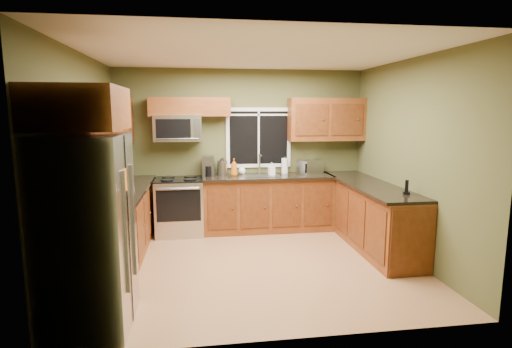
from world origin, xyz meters
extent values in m
plane|color=#9D6D45|center=(0.00, 0.00, 0.00)|extent=(4.20, 4.20, 0.00)
plane|color=white|center=(0.00, 0.00, 2.70)|extent=(4.20, 4.20, 0.00)
plane|color=#4B4E29|center=(0.00, 1.80, 1.35)|extent=(4.20, 0.00, 4.20)
plane|color=#4B4E29|center=(0.00, -1.80, 1.35)|extent=(4.20, 0.00, 4.20)
plane|color=#4B4E29|center=(-2.10, 0.00, 1.35)|extent=(0.00, 3.60, 3.60)
plane|color=#4B4E29|center=(2.10, 0.00, 1.35)|extent=(0.00, 3.60, 3.60)
cube|color=white|center=(0.30, 1.79, 1.55)|extent=(1.12, 0.03, 1.02)
cube|color=black|center=(0.30, 1.78, 1.55)|extent=(1.00, 0.01, 0.90)
cube|color=white|center=(0.30, 1.77, 1.55)|extent=(0.03, 0.01, 0.90)
cube|color=white|center=(0.30, 1.77, 1.94)|extent=(1.00, 0.01, 0.03)
cube|color=brown|center=(-1.80, 0.48, 0.45)|extent=(0.60, 2.65, 0.90)
cube|color=black|center=(-1.78, 0.48, 0.92)|extent=(0.65, 2.65, 0.04)
cube|color=brown|center=(0.42, 1.50, 0.45)|extent=(2.17, 0.60, 0.90)
cube|color=black|center=(0.42, 1.48, 0.92)|extent=(2.17, 0.65, 0.04)
cube|color=brown|center=(1.80, 0.55, 0.45)|extent=(0.60, 2.50, 0.90)
cube|color=#58290F|center=(1.80, -0.71, 0.45)|extent=(0.56, 0.02, 0.82)
cube|color=black|center=(1.78, 0.55, 0.92)|extent=(0.65, 2.50, 0.04)
cube|color=brown|center=(-1.94, 0.48, 1.86)|extent=(0.33, 2.65, 0.72)
cube|color=brown|center=(-0.85, 1.64, 2.07)|extent=(1.30, 0.33, 0.30)
cube|color=brown|center=(1.45, 1.64, 1.86)|extent=(1.30, 0.33, 0.72)
cube|color=brown|center=(-1.74, -1.30, 2.03)|extent=(0.72, 0.90, 0.38)
cube|color=#B7B7BC|center=(-1.74, -1.30, 0.90)|extent=(0.72, 0.90, 1.80)
cube|color=slate|center=(-1.37, -1.50, 0.95)|extent=(0.03, 0.04, 1.10)
cube|color=slate|center=(-1.37, -1.10, 0.95)|extent=(0.03, 0.04, 1.10)
cube|color=black|center=(-1.38, -1.30, 0.90)|extent=(0.01, 0.02, 1.78)
cube|color=orange|center=(-1.37, -1.40, 1.40)|extent=(0.01, 0.14, 0.20)
cube|color=#B7B7BC|center=(-1.05, 1.48, 0.45)|extent=(0.76, 0.65, 0.90)
cube|color=black|center=(-1.05, 1.48, 0.91)|extent=(0.76, 0.64, 0.03)
cube|color=black|center=(-1.05, 1.15, 0.55)|extent=(0.68, 0.02, 0.50)
cylinder|color=slate|center=(-1.05, 1.12, 0.82)|extent=(0.64, 0.04, 0.04)
cylinder|color=black|center=(-1.23, 1.33, 0.93)|extent=(0.20, 0.20, 0.01)
cylinder|color=black|center=(-0.87, 1.33, 0.93)|extent=(0.20, 0.20, 0.01)
cylinder|color=black|center=(-1.23, 1.61, 0.93)|extent=(0.20, 0.20, 0.01)
cylinder|color=black|center=(-0.87, 1.61, 0.93)|extent=(0.20, 0.20, 0.01)
cube|color=#B7B7BC|center=(-1.05, 1.61, 1.73)|extent=(0.76, 0.38, 0.42)
cube|color=black|center=(-1.11, 1.42, 1.73)|extent=(0.54, 0.01, 0.30)
cube|color=slate|center=(-0.74, 1.42, 1.73)|extent=(0.10, 0.01, 0.30)
cylinder|color=slate|center=(-1.05, 1.40, 1.57)|extent=(0.66, 0.02, 0.02)
cube|color=slate|center=(0.30, 1.48, 0.94)|extent=(0.60, 0.42, 0.02)
cylinder|color=#B7B7BC|center=(0.30, 1.68, 1.11)|extent=(0.03, 0.03, 0.34)
cylinder|color=#B7B7BC|center=(0.30, 1.60, 1.27)|extent=(0.03, 0.18, 0.03)
cube|color=#B7B7BC|center=(1.18, 1.62, 1.05)|extent=(0.45, 0.40, 0.23)
cube|color=black|center=(1.18, 1.48, 1.05)|extent=(0.29, 0.14, 0.16)
cube|color=slate|center=(-0.57, 1.61, 1.10)|extent=(0.21, 0.25, 0.32)
cylinder|color=black|center=(-0.57, 1.52, 1.03)|extent=(0.13, 0.13, 0.17)
cylinder|color=#B7B7BC|center=(-0.34, 1.65, 1.06)|extent=(0.18, 0.18, 0.25)
cone|color=black|center=(-0.34, 1.65, 1.21)|extent=(0.12, 0.12, 0.07)
cylinder|color=white|center=(0.74, 1.68, 1.07)|extent=(0.15, 0.15, 0.26)
cylinder|color=slate|center=(0.74, 1.68, 1.21)|extent=(0.02, 0.02, 0.04)
imported|color=orange|center=(-0.15, 1.54, 1.08)|extent=(0.13, 0.14, 0.29)
imported|color=white|center=(0.48, 1.51, 1.04)|extent=(0.11, 0.12, 0.21)
imported|color=white|center=(0.00, 1.70, 1.02)|extent=(0.14, 0.14, 0.16)
cube|color=black|center=(1.93, -0.27, 0.96)|extent=(0.11, 0.11, 0.04)
cube|color=black|center=(1.93, -0.27, 1.05)|extent=(0.05, 0.04, 0.15)
camera|label=1|loc=(-0.71, -5.00, 2.01)|focal=28.00mm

